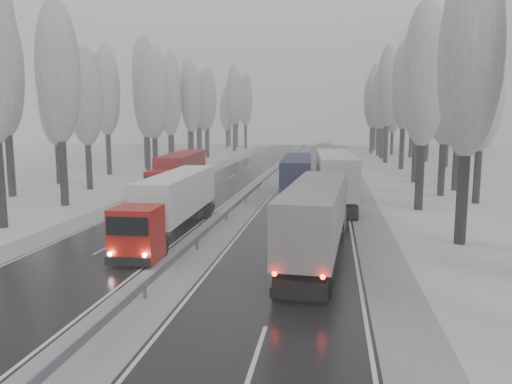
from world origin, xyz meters
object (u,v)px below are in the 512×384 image
(truck_cream_box, at_px, (334,174))
(truck_red_red, at_px, (180,171))
(truck_red_white, at_px, (174,200))
(box_truck_distant, at_px, (325,150))
(truck_grey_tarp, at_px, (318,213))
(truck_blue_box, at_px, (297,174))

(truck_cream_box, distance_m, truck_red_red, 15.09)
(truck_cream_box, xyz_separation_m, truck_red_white, (-10.22, -12.79, -0.42))
(truck_cream_box, distance_m, box_truck_distant, 51.66)
(truck_cream_box, relative_size, box_truck_distant, 2.13)
(truck_cream_box, height_order, box_truck_distant, truck_cream_box)
(truck_grey_tarp, height_order, truck_cream_box, truck_cream_box)
(truck_grey_tarp, bearing_deg, truck_red_white, 159.88)
(truck_blue_box, relative_size, truck_cream_box, 0.88)
(truck_red_red, bearing_deg, truck_blue_box, -7.47)
(box_truck_distant, bearing_deg, truck_grey_tarp, -92.66)
(truck_red_white, bearing_deg, truck_cream_box, 49.84)
(truck_red_red, bearing_deg, box_truck_distant, 70.19)
(truck_grey_tarp, distance_m, box_truck_distant, 68.52)
(box_truck_distant, xyz_separation_m, truck_red_red, (-13.11, -48.52, 0.78))
(truck_blue_box, relative_size, box_truck_distant, 1.87)
(truck_red_white, height_order, truck_red_red, truck_red_red)
(truck_cream_box, xyz_separation_m, truck_red_red, (-14.76, 3.11, -0.29))
(truck_grey_tarp, height_order, truck_blue_box, truck_grey_tarp)
(box_truck_distant, height_order, truck_red_white, truck_red_white)
(truck_cream_box, bearing_deg, truck_red_red, 165.07)
(truck_blue_box, bearing_deg, truck_cream_box, -39.61)
(truck_grey_tarp, xyz_separation_m, truck_red_white, (-9.29, 4.09, -0.16))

